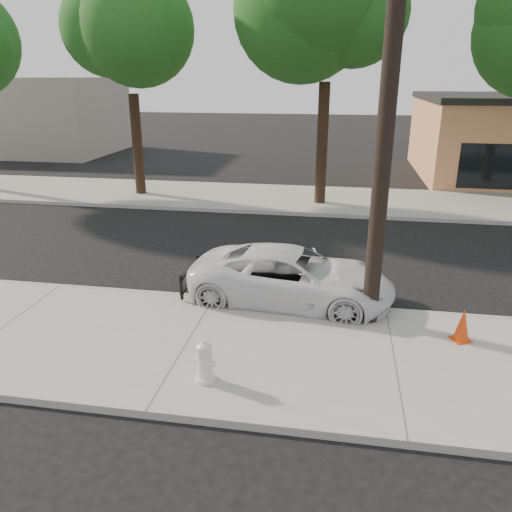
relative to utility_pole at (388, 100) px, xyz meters
name	(u,v)px	position (x,y,z in m)	size (l,w,h in m)	color
ground	(233,270)	(-3.60, 2.70, -4.70)	(120.00, 120.00, 0.00)	black
near_sidewalk	(187,345)	(-3.60, -1.60, -4.62)	(90.00, 4.40, 0.15)	gray
far_sidewalk	(274,198)	(-3.60, 11.20, -4.62)	(90.00, 5.00, 0.15)	gray
curb_near	(214,299)	(-3.60, 0.60, -4.62)	(90.00, 0.12, 0.16)	#9E9B93
building_far	(13,115)	(-23.60, 22.70, -2.20)	(14.00, 8.00, 5.00)	gray
utility_pole	(388,100)	(0.00, 0.00, 0.00)	(1.40, 0.34, 9.00)	black
tree_b	(133,48)	(-9.41, 10.76, 1.45)	(4.34, 4.20, 8.45)	black
tree_c	(333,24)	(-1.38, 10.34, 2.21)	(4.96, 4.80, 9.55)	black
police_cruiser	(292,277)	(-1.78, 0.90, -4.04)	(2.19, 4.76, 1.32)	white
fire_hydrant	(205,362)	(-2.90, -2.81, -4.20)	(0.39, 0.35, 0.73)	silver
traffic_cone	(463,325)	(1.76, -0.59, -4.22)	(0.46, 0.46, 0.68)	red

